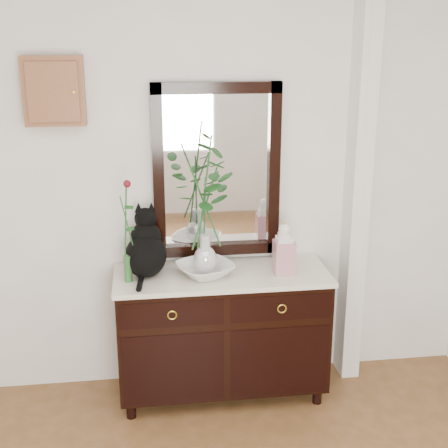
{
  "coord_description": "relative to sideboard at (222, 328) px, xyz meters",
  "views": [
    {
      "loc": [
        -0.37,
        -1.82,
        2.3
      ],
      "look_at": [
        0.1,
        1.63,
        1.2
      ],
      "focal_mm": 50.0,
      "sensor_mm": 36.0,
      "label": 1
    }
  ],
  "objects": [
    {
      "name": "wall_back",
      "position": [
        -0.1,
        0.25,
        0.88
      ],
      "size": [
        3.6,
        0.04,
        2.7
      ],
      "primitive_type": "cube",
      "color": "white",
      "rests_on": "ground"
    },
    {
      "name": "pilaster",
      "position": [
        0.9,
        0.17,
        0.88
      ],
      "size": [
        0.12,
        0.2,
        2.7
      ],
      "primitive_type": "cube",
      "color": "white",
      "rests_on": "ground"
    },
    {
      "name": "sideboard",
      "position": [
        0.0,
        0.0,
        0.0
      ],
      "size": [
        1.33,
        0.52,
        0.82
      ],
      "color": "black",
      "rests_on": "ground"
    },
    {
      "name": "wall_mirror",
      "position": [
        -0.0,
        0.24,
        0.97
      ],
      "size": [
        0.8,
        0.06,
        1.1
      ],
      "color": "black",
      "rests_on": "wall_back"
    },
    {
      "name": "key_cabinet",
      "position": [
        -0.95,
        0.21,
        1.48
      ],
      "size": [
        0.35,
        0.1,
        0.4
      ],
      "primitive_type": "cube",
      "color": "brown",
      "rests_on": "wall_back"
    },
    {
      "name": "cat",
      "position": [
        -0.46,
        0.04,
        0.58
      ],
      "size": [
        0.32,
        0.38,
        0.41
      ],
      "primitive_type": null,
      "rotation": [
        0.0,
        0.0,
        -0.1
      ],
      "color": "black",
      "rests_on": "sideboard"
    },
    {
      "name": "lotus_bowl",
      "position": [
        -0.11,
        -0.03,
        0.42
      ],
      "size": [
        0.44,
        0.44,
        0.08
      ],
      "primitive_type": "imported",
      "rotation": [
        0.0,
        0.0,
        0.41
      ],
      "color": "silver",
      "rests_on": "sideboard"
    },
    {
      "name": "vase_branches",
      "position": [
        -0.11,
        -0.03,
        0.82
      ],
      "size": [
        0.54,
        0.54,
        0.86
      ],
      "primitive_type": null,
      "rotation": [
        0.0,
        0.0,
        0.42
      ],
      "color": "silver",
      "rests_on": "lotus_bowl"
    },
    {
      "name": "bud_vase_rose",
      "position": [
        -0.57,
        -0.05,
        0.69
      ],
      "size": [
        0.09,
        0.09,
        0.63
      ],
      "primitive_type": null,
      "rotation": [
        0.0,
        0.0,
        0.17
      ],
      "color": "#2E662E",
      "rests_on": "sideboard"
    },
    {
      "name": "ginger_jar",
      "position": [
        0.38,
        -0.05,
        0.54
      ],
      "size": [
        0.12,
        0.12,
        0.33
      ],
      "primitive_type": null,
      "rotation": [
        0.0,
        0.0,
        0.0
      ],
      "color": "white",
      "rests_on": "sideboard"
    }
  ]
}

